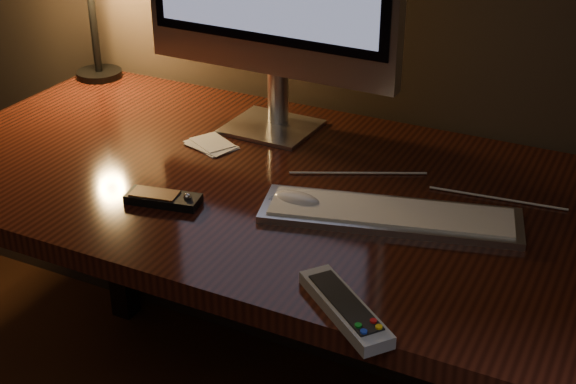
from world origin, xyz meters
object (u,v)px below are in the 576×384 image
at_px(keyboard, 390,215).
at_px(tv_remote, 345,307).
at_px(desk, 323,229).
at_px(media_remote, 163,198).
at_px(mouse, 297,202).

bearing_deg(keyboard, tv_remote, -97.56).
distance_m(desk, media_remote, 0.35).
xyz_separation_m(mouse, media_remote, (-0.22, -0.10, 0.00)).
relative_size(media_remote, tv_remote, 0.77).
distance_m(keyboard, mouse, 0.17).
height_order(keyboard, mouse, same).
xyz_separation_m(desk, media_remote, (-0.21, -0.24, 0.14)).
bearing_deg(tv_remote, desk, 156.39).
xyz_separation_m(keyboard, tv_remote, (0.04, -0.29, 0.00)).
distance_m(desk, mouse, 0.20).
bearing_deg(desk, keyboard, -32.97).
height_order(desk, mouse, mouse).
distance_m(mouse, media_remote, 0.24).
relative_size(mouse, media_remote, 0.65).
height_order(desk, tv_remote, tv_remote).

